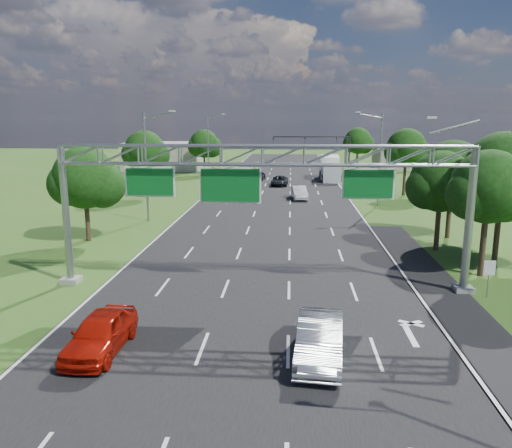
# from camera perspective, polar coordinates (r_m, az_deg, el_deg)

# --- Properties ---
(ground) EXTENTS (220.00, 220.00, 0.00)m
(ground) POSITION_cam_1_polar(r_m,az_deg,el_deg) (46.18, 1.66, 0.17)
(ground) COLOR #2E5519
(ground) RESTS_ON ground
(road) EXTENTS (18.00, 180.00, 0.02)m
(road) POSITION_cam_1_polar(r_m,az_deg,el_deg) (46.18, 1.66, 0.17)
(road) COLOR black
(road) RESTS_ON ground
(road_flare) EXTENTS (3.00, 30.00, 0.02)m
(road_flare) POSITION_cam_1_polar(r_m,az_deg,el_deg) (31.79, 19.21, -6.01)
(road_flare) COLOR black
(road_flare) RESTS_ON ground
(sign_gantry) EXTENTS (23.50, 1.00, 9.56)m
(sign_gantry) POSITION_cam_1_polar(r_m,az_deg,el_deg) (27.32, 0.89, 6.60)
(sign_gantry) COLOR gray
(sign_gantry) RESTS_ON ground
(regulatory_sign) EXTENTS (0.60, 0.08, 2.10)m
(regulatory_sign) POSITION_cam_1_polar(r_m,az_deg,el_deg) (29.31, 25.10, -4.92)
(regulatory_sign) COLOR gray
(regulatory_sign) RESTS_ON ground
(traffic_signal) EXTENTS (12.21, 0.24, 7.00)m
(traffic_signal) POSITION_cam_1_polar(r_m,az_deg,el_deg) (80.48, 8.11, 8.82)
(traffic_signal) COLOR black
(traffic_signal) RESTS_ON ground
(streetlight_l_near) EXTENTS (2.97, 0.22, 10.16)m
(streetlight_l_near) POSITION_cam_1_polar(r_m,az_deg,el_deg) (47.18, -12.26, 7.01)
(streetlight_l_near) COLOR gray
(streetlight_l_near) RESTS_ON ground
(streetlight_l_far) EXTENTS (2.97, 0.22, 10.16)m
(streetlight_l_far) POSITION_cam_1_polar(r_m,az_deg,el_deg) (81.32, -5.38, 9.21)
(streetlight_l_far) COLOR gray
(streetlight_l_far) RESTS_ON ground
(streetlight_r_mid) EXTENTS (2.97, 0.22, 10.16)m
(streetlight_r_mid) POSITION_cam_1_polar(r_m,az_deg,el_deg) (56.11, 13.84, 7.69)
(streetlight_r_mid) COLOR gray
(streetlight_r_mid) RESTS_ON ground
(tree_cluster_right) EXTENTS (9.91, 14.60, 8.68)m
(tree_cluster_right) POSITION_cam_1_polar(r_m,az_deg,el_deg) (36.96, 24.62, 4.47)
(tree_cluster_right) COLOR #2D2116
(tree_cluster_right) RESTS_ON ground
(tree_verge_la) EXTENTS (5.76, 4.80, 7.40)m
(tree_verge_la) POSITION_cam_1_polar(r_m,az_deg,el_deg) (40.66, -18.87, 4.71)
(tree_verge_la) COLOR #2D2116
(tree_verge_la) RESTS_ON ground
(tree_verge_lb) EXTENTS (5.76, 4.80, 8.06)m
(tree_verge_lb) POSITION_cam_1_polar(r_m,az_deg,el_deg) (62.88, -12.53, 8.03)
(tree_verge_lb) COLOR #2D2116
(tree_verge_lb) RESTS_ON ground
(tree_verge_lc) EXTENTS (5.76, 4.80, 7.62)m
(tree_verge_lc) POSITION_cam_1_polar(r_m,az_deg,el_deg) (86.58, -5.90, 8.97)
(tree_verge_lc) COLOR #2D2116
(tree_verge_lc) RESTS_ON ground
(tree_verge_rd) EXTENTS (5.76, 4.80, 8.28)m
(tree_verge_rd) POSITION_cam_1_polar(r_m,az_deg,el_deg) (64.91, 16.84, 8.11)
(tree_verge_rd) COLOR #2D2116
(tree_verge_rd) RESTS_ON ground
(tree_verge_re) EXTENTS (5.76, 4.80, 7.84)m
(tree_verge_re) POSITION_cam_1_polar(r_m,az_deg,el_deg) (94.10, 11.61, 9.16)
(tree_verge_re) COLOR #2D2116
(tree_verge_re) RESTS_ON ground
(building_left) EXTENTS (14.00, 10.00, 5.00)m
(building_left) POSITION_cam_1_polar(r_m,az_deg,el_deg) (96.40, -10.43, 7.66)
(building_left) COLOR gray
(building_left) RESTS_ON ground
(building_right) EXTENTS (12.00, 9.00, 4.00)m
(building_right) POSITION_cam_1_polar(r_m,az_deg,el_deg) (99.95, 16.93, 7.20)
(building_right) COLOR gray
(building_right) RESTS_ON ground
(red_coupe) EXTENTS (2.06, 4.84, 1.63)m
(red_coupe) POSITION_cam_1_polar(r_m,az_deg,el_deg) (21.93, -17.36, -11.80)
(red_coupe) COLOR #B91608
(red_coupe) RESTS_ON ground
(silver_sedan) EXTENTS (2.23, 5.22, 1.67)m
(silver_sedan) POSITION_cam_1_polar(r_m,az_deg,el_deg) (20.57, 7.29, -12.90)
(silver_sedan) COLOR #ADB3B9
(silver_sedan) RESTS_ON ground
(car_queue_a) EXTENTS (2.41, 5.31, 1.51)m
(car_queue_a) POSITION_cam_1_polar(r_m,az_deg,el_deg) (67.91, -1.27, 4.63)
(car_queue_a) COLOR white
(car_queue_a) RESTS_ON ground
(car_queue_b) EXTENTS (2.44, 4.97, 1.36)m
(car_queue_b) POSITION_cam_1_polar(r_m,az_deg,el_deg) (71.75, 2.71, 4.95)
(car_queue_b) COLOR black
(car_queue_b) RESTS_ON ground
(car_queue_c) EXTENTS (2.04, 4.07, 1.33)m
(car_queue_c) POSITION_cam_1_polar(r_m,az_deg,el_deg) (77.96, 0.36, 5.52)
(car_queue_c) COLOR black
(car_queue_c) RESTS_ON ground
(car_queue_d) EXTENTS (2.13, 4.81, 1.54)m
(car_queue_d) POSITION_cam_1_polar(r_m,az_deg,el_deg) (59.79, 4.96, 3.59)
(car_queue_d) COLOR silver
(car_queue_d) RESTS_ON ground
(box_truck) EXTENTS (3.10, 9.65, 3.61)m
(box_truck) POSITION_cam_1_polar(r_m,az_deg,el_deg) (79.58, 8.47, 6.30)
(box_truck) COLOR white
(box_truck) RESTS_ON ground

